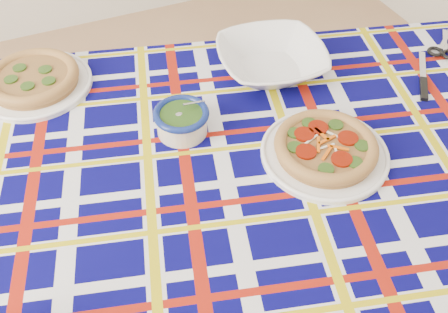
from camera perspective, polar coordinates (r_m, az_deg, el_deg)
name	(u,v)px	position (r m, az deg, el deg)	size (l,w,h in m)	color
dining_table	(258,184)	(1.15, 3.94, -3.11)	(1.71, 1.30, 0.71)	brown
tablecloth	(259,177)	(1.13, 3.99, -2.33)	(1.54, 0.98, 0.10)	#06044C
main_focaccia_plate	(326,147)	(1.10, 11.56, 1.11)	(0.29, 0.29, 0.06)	olive
pesto_bowl	(182,119)	(1.13, -4.87, 4.27)	(0.13, 0.13, 0.08)	#1C3A0F
serving_bowl	(271,60)	(1.32, 5.43, 10.93)	(0.28, 0.28, 0.07)	white
second_focaccia_plate	(33,78)	(1.35, -20.96, 8.37)	(0.29, 0.29, 0.05)	olive
table_knife	(423,66)	(1.44, 21.76, 9.57)	(0.23, 0.02, 0.01)	silver
kitchen_scissors	(445,40)	(1.57, 23.95, 12.09)	(0.18, 0.08, 0.01)	silver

